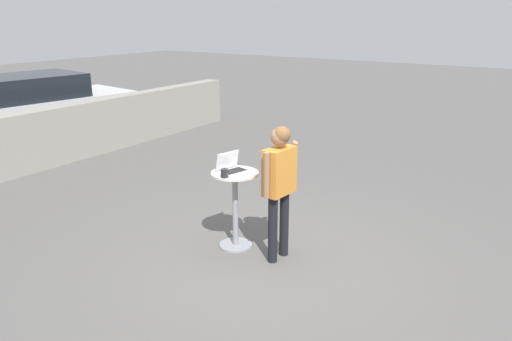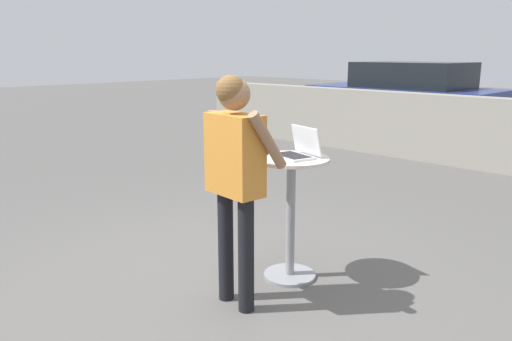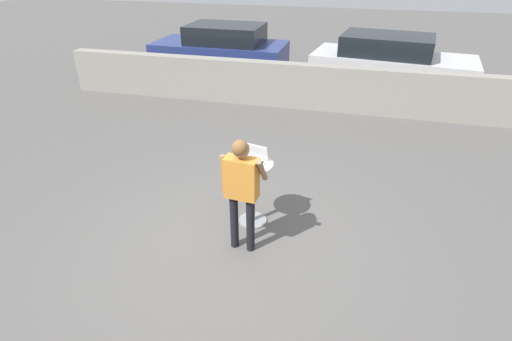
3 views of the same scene
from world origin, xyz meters
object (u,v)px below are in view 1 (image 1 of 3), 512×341
at_px(standing_person, 279,177).
at_px(parked_car_near_street, 34,106).
at_px(laptop, 232,167).
at_px(cafe_table, 235,201).
at_px(coffee_mug, 225,173).

height_order(standing_person, parked_car_near_street, standing_person).
relative_size(standing_person, parked_car_near_street, 0.35).
height_order(laptop, parked_car_near_street, parked_car_near_street).
distance_m(cafe_table, laptop, 0.43).
distance_m(laptop, standing_person, 0.66).
distance_m(cafe_table, parked_car_near_street, 7.57).
relative_size(cafe_table, coffee_mug, 7.82).
relative_size(coffee_mug, standing_person, 0.08).
bearing_deg(cafe_table, standing_person, -88.17).
height_order(cafe_table, laptop, laptop).
relative_size(cafe_table, standing_person, 0.60).
relative_size(laptop, standing_person, 0.24).
height_order(coffee_mug, standing_person, standing_person).
bearing_deg(parked_car_near_street, cafe_table, -106.17).
bearing_deg(standing_person, laptop, 90.67).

